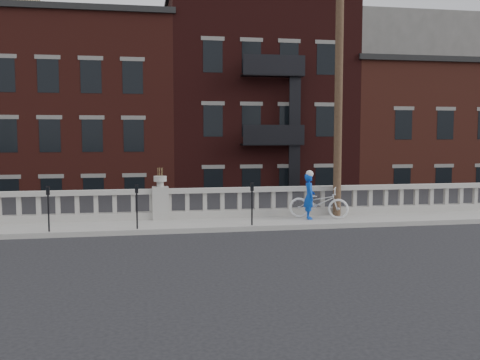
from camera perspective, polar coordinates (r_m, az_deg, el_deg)
name	(u,v)px	position (r m, az deg, el deg)	size (l,w,h in m)	color
ground	(166,247)	(14.65, -7.94, -7.12)	(120.00, 120.00, 0.00)	black
sidewalk	(162,226)	(17.58, -8.36, -4.85)	(32.00, 2.20, 0.15)	gray
balustrade	(160,205)	(18.44, -8.48, -2.62)	(28.00, 0.34, 1.03)	gray
planter_pedestal	(160,199)	(18.41, -8.49, -2.03)	(0.55, 0.55, 1.76)	gray
lower_level	(159,140)	(37.38, -8.62, 4.27)	(80.00, 44.00, 20.80)	#605E59
utility_pole	(339,71)	(19.28, 10.50, 11.38)	(1.60, 0.28, 10.00)	#422D1E
parking_meter_b	(48,203)	(16.83, -19.77, -2.36)	(0.10, 0.09, 1.36)	black
parking_meter_c	(137,201)	(16.60, -10.95, -2.26)	(0.10, 0.09, 1.36)	black
parking_meter_d	(252,199)	(16.94, 1.29, -2.02)	(0.10, 0.09, 1.36)	black
bicycle	(319,203)	(18.60, 8.39, -2.41)	(0.71, 2.04, 1.07)	white
cyclist	(309,196)	(18.35, 7.41, -1.73)	(0.57, 0.37, 1.56)	#0C40B7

